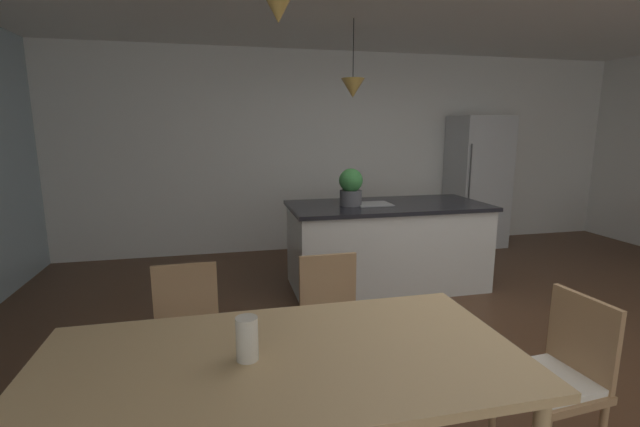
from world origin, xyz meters
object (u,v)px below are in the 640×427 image
Objects in this scene: chair_far_right at (333,320)px; refrigerator at (477,182)px; chair_kitchen_end at (558,375)px; dining_table at (282,370)px; potted_plant_on_island at (351,187)px; vase_on_dining_table at (247,339)px; chair_far_left at (186,335)px; kitchen_island at (387,244)px.

refrigerator is (2.93, 3.06, 0.45)m from chair_far_right.
chair_kitchen_end is 1.26m from chair_far_right.
potted_plant_on_island reaches higher than dining_table.
potted_plant_on_island is 2.09× the size of vase_on_dining_table.
dining_table is at bearing -62.50° from chair_far_left.
potted_plant_on_island reaches higher than chair_far_right.
chair_far_left is 4.92m from refrigerator.
refrigerator is at bearing 62.81° from chair_kitchen_end.
potted_plant_on_island is at bearing 64.71° from vase_on_dining_table.
dining_table is at bearing -179.82° from chair_kitchen_end.
refrigerator is at bearing 38.63° from chair_far_left.
kitchen_island is (1.93, 1.71, -0.01)m from chair_far_left.
refrigerator is 4.89× the size of potted_plant_on_island.
potted_plant_on_island is 2.85m from vase_on_dining_table.
kitchen_island is at bearing 57.75° from vase_on_dining_table.
kitchen_island is 5.45× the size of potted_plant_on_island.
chair_kitchen_end is at bearing -25.30° from chair_far_left.
vase_on_dining_table is (-1.50, 0.00, 0.37)m from chair_kitchen_end.
refrigerator is 2.68m from potted_plant_on_island.
potted_plant_on_island is (-0.41, -0.00, 0.63)m from kitchen_island.
dining_table is at bearing -2.38° from vase_on_dining_table.
vase_on_dining_table is (-3.52, -3.92, -0.08)m from refrigerator.
dining_table is at bearing -112.71° from potted_plant_on_island.
chair_far_left is at bearing -141.37° from refrigerator.
chair_far_left is at bearing 117.50° from dining_table.
refrigerator is (3.83, 3.06, 0.45)m from chair_far_left.
chair_kitchen_end is 1.00× the size of chair_far_right.
chair_far_right is at bearing -110.20° from potted_plant_on_island.
potted_plant_on_island is (1.52, 1.71, 0.62)m from chair_far_left.
dining_table is 0.97× the size of kitchen_island.
chair_kitchen_end is at bearing -0.05° from vase_on_dining_table.
vase_on_dining_table is (-1.21, -2.56, -0.25)m from potted_plant_on_island.
chair_kitchen_end is 0.42× the size of kitchen_island.
refrigerator is at bearing 30.42° from potted_plant_on_island.
kitchen_island reaches higher than dining_table.
kitchen_island is 0.75m from potted_plant_on_island.
potted_plant_on_island is at bearing 69.80° from chair_far_right.
potted_plant_on_island is (0.63, 1.71, 0.62)m from chair_far_right.
dining_table is 1.00m from chair_far_left.
chair_kitchen_end is at bearing -92.55° from kitchen_island.
refrigerator is (3.38, 3.92, 0.24)m from dining_table.
chair_far_left reaches higher than dining_table.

